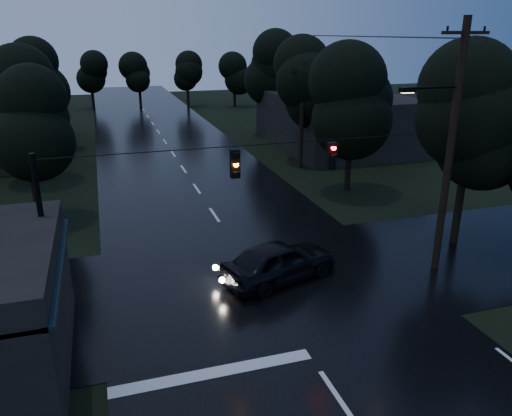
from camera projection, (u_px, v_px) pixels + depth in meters
main_road at (184, 169)px, 36.11m from camera, size 12.00×120.00×0.02m
cross_street at (259, 282)px, 19.93m from camera, size 60.00×9.00×0.02m
building_far_right at (336, 121)px, 42.92m from camera, size 10.00×14.00×4.40m
utility_pole_main at (449, 146)px, 19.36m from camera, size 3.50×0.30×10.00m
utility_pole_far at (302, 114)px, 35.36m from camera, size 2.00×0.30×7.50m
anchor_pole_left at (46, 245)px, 15.91m from camera, size 0.18×0.18×6.00m
span_signals at (284, 159)px, 17.42m from camera, size 15.00×0.37×1.12m
tree_corner_near at (472, 116)px, 21.64m from camera, size 4.48×4.48×9.44m
tree_left_a at (25, 121)px, 24.63m from camera, size 3.92×3.92×8.26m
tree_left_b at (28, 95)px, 31.53m from camera, size 4.20×4.20×8.85m
tree_left_c at (33, 77)px, 40.23m from camera, size 4.48×4.48×9.44m
tree_right_a at (352, 100)px, 29.58m from camera, size 4.20×4.20×8.85m
tree_right_b at (309, 81)px, 36.82m from camera, size 4.48×4.48×9.44m
tree_right_c at (272, 67)px, 45.85m from camera, size 4.76×4.76×10.03m
car at (279, 261)px, 19.81m from camera, size 5.22×3.34×1.66m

